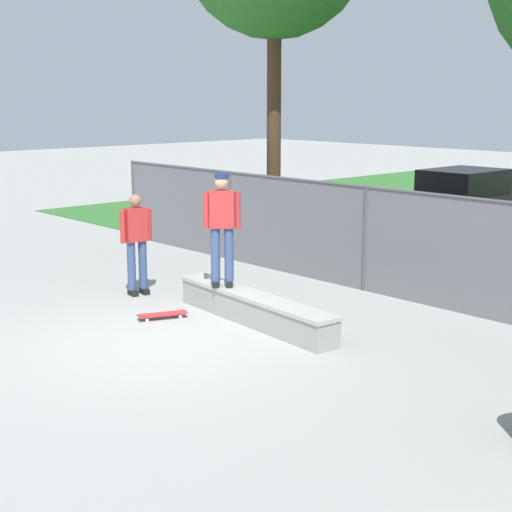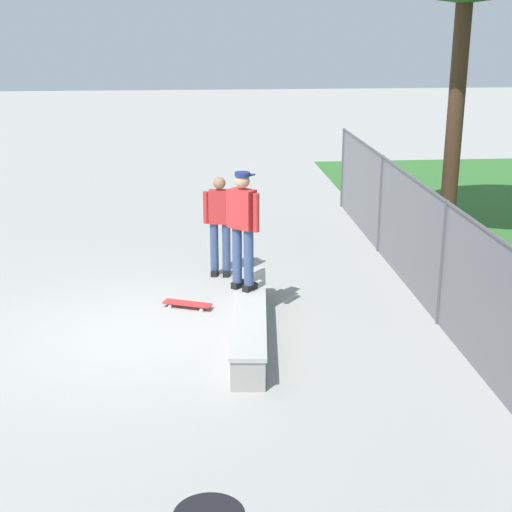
{
  "view_description": "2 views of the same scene",
  "coord_description": "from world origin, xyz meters",
  "px_view_note": "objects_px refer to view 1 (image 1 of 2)",
  "views": [
    {
      "loc": [
        8.89,
        -6.23,
        3.51
      ],
      "look_at": [
        0.79,
        1.2,
        1.24
      ],
      "focal_mm": 54.38,
      "sensor_mm": 36.0,
      "label": 1
    },
    {
      "loc": [
        10.25,
        0.91,
        4.46
      ],
      "look_at": [
        0.17,
        1.8,
        1.22
      ],
      "focal_mm": 52.05,
      "sensor_mm": 36.0,
      "label": 2
    }
  ],
  "objects_px": {
    "skateboard": "(162,314)",
    "car_black": "(465,200)",
    "bystander": "(136,240)",
    "concrete_ledge": "(254,309)",
    "skateboarder": "(222,224)"
  },
  "relations": [
    {
      "from": "car_black",
      "to": "skateboard",
      "type": "bearing_deg",
      "value": -82.97
    },
    {
      "from": "concrete_ledge",
      "to": "car_black",
      "type": "bearing_deg",
      "value": 104.32
    },
    {
      "from": "concrete_ledge",
      "to": "skateboard",
      "type": "relative_size",
      "value": 4.37
    },
    {
      "from": "concrete_ledge",
      "to": "bystander",
      "type": "relative_size",
      "value": 1.96
    },
    {
      "from": "skateboard",
      "to": "car_black",
      "type": "distance_m",
      "value": 10.82
    },
    {
      "from": "car_black",
      "to": "bystander",
      "type": "relative_size",
      "value": 2.31
    },
    {
      "from": "skateboard",
      "to": "bystander",
      "type": "bearing_deg",
      "value": 159.2
    },
    {
      "from": "concrete_ledge",
      "to": "car_black",
      "type": "relative_size",
      "value": 0.85
    },
    {
      "from": "skateboarder",
      "to": "car_black",
      "type": "relative_size",
      "value": 0.44
    },
    {
      "from": "concrete_ledge",
      "to": "car_black",
      "type": "distance_m",
      "value": 10.13
    },
    {
      "from": "car_black",
      "to": "bystander",
      "type": "distance_m",
      "value": 10.11
    },
    {
      "from": "skateboard",
      "to": "bystander",
      "type": "relative_size",
      "value": 0.45
    },
    {
      "from": "skateboarder",
      "to": "skateboard",
      "type": "distance_m",
      "value": 1.74
    },
    {
      "from": "skateboard",
      "to": "concrete_ledge",
      "type": "bearing_deg",
      "value": 37.85
    },
    {
      "from": "concrete_ledge",
      "to": "skateboarder",
      "type": "distance_m",
      "value": 1.45
    }
  ]
}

